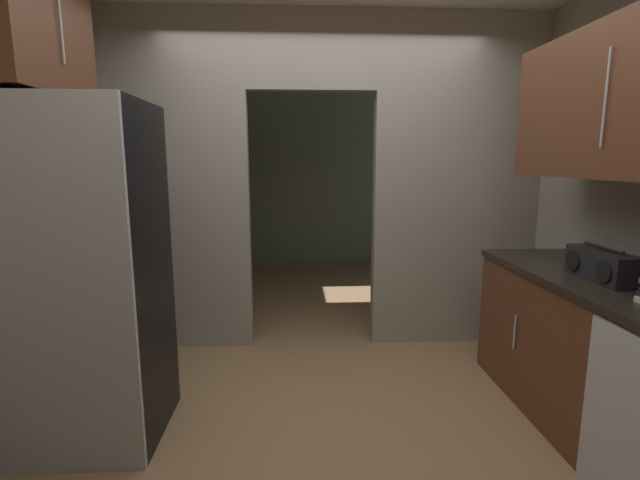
{
  "coord_description": "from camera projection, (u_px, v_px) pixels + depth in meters",
  "views": [
    {
      "loc": [
        -0.24,
        -2.35,
        1.54
      ],
      "look_at": [
        -0.07,
        0.54,
        1.03
      ],
      "focal_mm": 25.39,
      "sensor_mm": 36.0,
      "label": 1
    }
  ],
  "objects": [
    {
      "name": "lower_cabinet_run",
      "position": [
        610.0,
        365.0,
        2.46
      ],
      "size": [
        0.65,
        1.99,
        0.9
      ],
      "color": "brown",
      "rests_on": "ground"
    },
    {
      "name": "adjoining_room_shell",
      "position": [
        312.0,
        176.0,
        5.76
      ],
      "size": [
        3.58,
        3.15,
        2.69
      ],
      "color": "gray",
      "rests_on": "ground"
    },
    {
      "name": "kitchen_partition",
      "position": [
        327.0,
        175.0,
        3.67
      ],
      "size": [
        3.58,
        0.12,
        2.69
      ],
      "color": "#9E998C",
      "rests_on": "ground"
    },
    {
      "name": "refrigerator",
      "position": [
        83.0,
        277.0,
        2.45
      ],
      "size": [
        0.77,
        0.73,
        1.85
      ],
      "color": "black",
      "rests_on": "ground"
    },
    {
      "name": "upper_cabinet_fridgeside",
      "position": [
        23.0,
        15.0,
        2.3
      ],
      "size": [
        0.36,
        0.84,
        0.79
      ],
      "color": "brown"
    },
    {
      "name": "boombox",
      "position": [
        601.0,
        265.0,
        2.47
      ],
      "size": [
        0.16,
        0.44,
        0.19
      ],
      "color": "black",
      "rests_on": "lower_cabinet_run"
    },
    {
      "name": "dishwasher",
      "position": [
        629.0,
        433.0,
        1.89
      ],
      "size": [
        0.02,
        0.56,
        0.84
      ],
      "color": "#B7BABC",
      "rests_on": "ground"
    },
    {
      "name": "ground",
      "position": [
        338.0,
        433.0,
        2.59
      ],
      "size": [
        20.0,
        20.0,
        0.0
      ],
      "primitive_type": "plane",
      "color": "#93704C"
    }
  ]
}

